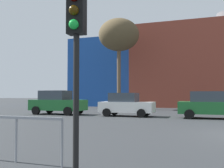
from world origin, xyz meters
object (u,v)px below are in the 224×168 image
object	(u,v)px
parked_car_0	(57,103)
parked_car_1	(126,105)
parked_car_2	(210,105)
bare_tree_0	(119,36)
traffic_light_near_left	(76,37)

from	to	relation	value
parked_car_0	parked_car_1	distance (m)	5.62
parked_car_2	bare_tree_0	size ratio (longest dim) A/B	0.41
parked_car_0	bare_tree_0	xyz separation A→B (m)	(2.21, 8.92, 7.08)
parked_car_0	traffic_light_near_left	world-z (taller)	traffic_light_near_left
parked_car_0	bare_tree_0	size ratio (longest dim) A/B	0.44
parked_car_1	traffic_light_near_left	world-z (taller)	traffic_light_near_left
parked_car_2	bare_tree_0	bearing A→B (deg)	135.34
parked_car_1	bare_tree_0	world-z (taller)	bare_tree_0
parked_car_0	bare_tree_0	world-z (taller)	bare_tree_0
parked_car_0	traffic_light_near_left	xyz separation A→B (m)	(8.47, -13.33, 1.75)
parked_car_0	parked_car_2	distance (m)	11.23
parked_car_1	traffic_light_near_left	distance (m)	13.76
parked_car_0	parked_car_1	world-z (taller)	parked_car_0
parked_car_1	bare_tree_0	xyz separation A→B (m)	(-3.41, 8.92, 7.18)
traffic_light_near_left	parked_car_2	bearing A→B (deg)	164.02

